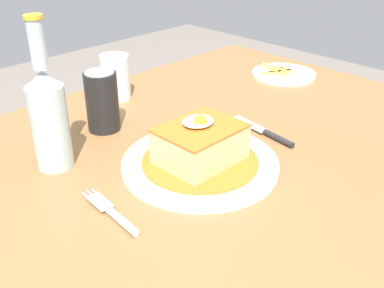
{
  "coord_description": "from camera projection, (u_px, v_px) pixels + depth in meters",
  "views": [
    {
      "loc": [
        -0.48,
        -0.51,
        1.17
      ],
      "look_at": [
        0.03,
        -0.01,
        0.79
      ],
      "focal_mm": 43.19,
      "sensor_mm": 36.0,
      "label": 1
    }
  ],
  "objects": [
    {
      "name": "drinking_glass",
      "position": [
        116.0,
        80.0,
        1.09
      ],
      "size": [
        0.07,
        0.07,
        0.1
      ],
      "color": "#3F2314",
      "rests_on": "dining_table"
    },
    {
      "name": "side_plate_fries",
      "position": [
        283.0,
        74.0,
        1.25
      ],
      "size": [
        0.17,
        0.17,
        0.02
      ],
      "color": "white",
      "rests_on": "dining_table"
    },
    {
      "name": "soda_can",
      "position": [
        102.0,
        101.0,
        0.93
      ],
      "size": [
        0.07,
        0.07,
        0.12
      ],
      "color": "black",
      "rests_on": "dining_table"
    },
    {
      "name": "sandwich_meal",
      "position": [
        200.0,
        146.0,
        0.8
      ],
      "size": [
        0.21,
        0.21,
        0.09
      ],
      "color": "#C66B23",
      "rests_on": "main_plate"
    },
    {
      "name": "knife",
      "position": [
        270.0,
        134.0,
        0.92
      ],
      "size": [
        0.04,
        0.17,
        0.01
      ],
      "color": "#262628",
      "rests_on": "dining_table"
    },
    {
      "name": "beer_bottle_clear",
      "position": [
        48.0,
        114.0,
        0.78
      ],
      "size": [
        0.06,
        0.06,
        0.27
      ],
      "color": "#ADC6CC",
      "rests_on": "dining_table"
    },
    {
      "name": "dining_table",
      "position": [
        178.0,
        216.0,
        0.86
      ],
      "size": [
        1.36,
        0.89,
        0.75
      ],
      "color": "olive",
      "rests_on": "ground_plane"
    },
    {
      "name": "fork",
      "position": [
        115.0,
        215.0,
        0.69
      ],
      "size": [
        0.03,
        0.14,
        0.01
      ],
      "color": "silver",
      "rests_on": "dining_table"
    },
    {
      "name": "main_plate",
      "position": [
        200.0,
        163.0,
        0.81
      ],
      "size": [
        0.28,
        0.28,
        0.02
      ],
      "color": "white",
      "rests_on": "dining_table"
    }
  ]
}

